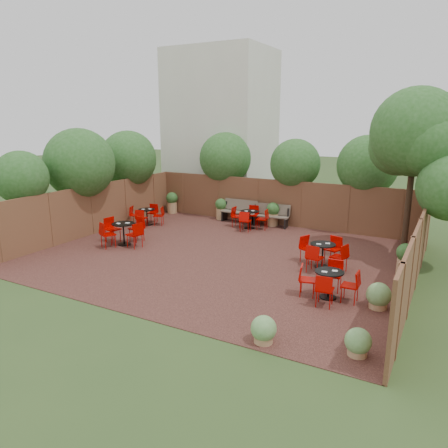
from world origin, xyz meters
The scene contains 13 objects.
ground centered at (0.00, 0.00, 0.00)m, with size 80.00×80.00×0.00m, color #354F23.
courtyard_paving centered at (0.00, 0.00, 0.01)m, with size 12.00×10.00×0.02m, color #321914.
fence_back centered at (0.00, 5.00, 1.00)m, with size 12.00×0.08×2.00m, color #583120.
fence_left centered at (-6.00, 0.00, 1.00)m, with size 0.08×10.00×2.00m, color #583120.
fence_right centered at (6.00, 0.00, 1.00)m, with size 0.08×10.00×2.00m, color #583120.
neighbour_building centered at (-4.50, 8.00, 4.00)m, with size 5.00×4.00×8.00m, color beige.
overhang_foliage centered at (-2.52, 2.98, 2.73)m, with size 15.48×10.46×2.78m.
courtyard_tree centered at (5.39, 2.97, 3.99)m, with size 2.94×2.86×5.57m.
park_bench_left centered at (-1.68, 4.63, 0.54)m, with size 1.63×0.54×1.00m.
park_bench_right centered at (-0.14, 4.63, 0.51)m, with size 1.60×0.66×0.96m.
bistro_tables centered at (-0.51, 0.74, 0.46)m, with size 10.62×7.11×0.94m.
planters centered at (-0.72, 3.79, 0.56)m, with size 11.65×4.31×1.03m.
low_shrubs centered at (4.79, -3.33, 0.31)m, with size 2.40×3.46×0.65m.
Camera 1 is at (6.66, -12.10, 4.59)m, focal length 34.06 mm.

